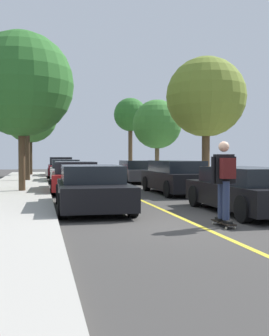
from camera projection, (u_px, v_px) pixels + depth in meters
ground at (193, 223)px, 9.45m from camera, size 80.00×80.00×0.00m
center_line at (149, 204)px, 13.35m from camera, size 0.12×39.20×0.01m
parked_car_left_nearest at (92, 188)px, 11.82m from camera, size 2.05×4.53×1.26m
parked_car_left_near at (75, 177)px, 17.60m from camera, size 2.13×4.45×1.29m
parked_car_left_far at (65, 171)px, 24.45m from camera, size 1.91×4.63×1.32m
parked_car_left_farthest at (61, 167)px, 30.27m from camera, size 1.90×4.68×1.44m
parked_car_right_nearest at (245, 190)px, 11.17m from camera, size 1.84×4.54×1.23m
parked_car_right_near at (176, 177)px, 16.87m from camera, size 1.86×4.50×1.34m
parked_car_right_far at (136, 172)px, 23.82m from camera, size 1.88×4.15×1.27m
street_tree_left_nearest at (21, 84)px, 16.65m from camera, size 4.20×4.20×6.38m
street_tree_left_near at (27, 90)px, 23.84m from camera, size 4.38×4.38×7.38m
street_tree_left_far at (30, 116)px, 30.92m from camera, size 4.05×4.05×6.43m
street_tree_right_nearest at (206, 97)px, 19.24m from camera, size 3.70×3.70×5.99m
street_tree_right_near at (157, 124)px, 27.34m from camera, size 3.23×3.23×5.10m
street_tree_right_far at (130, 115)px, 35.45m from camera, size 2.84×2.84×6.34m
skateboard at (223, 223)px, 9.02m from camera, size 0.22×0.84×0.10m
skateboarder at (224, 176)px, 8.95m from camera, size 0.58×0.70×1.75m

